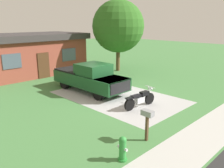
% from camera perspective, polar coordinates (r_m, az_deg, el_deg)
% --- Properties ---
extents(ground_plane, '(80.00, 80.00, 0.00)m').
position_cam_1_polar(ground_plane, '(14.48, 1.49, -3.16)').
color(ground_plane, '#457C41').
extents(driveway_pad, '(4.98, 7.93, 0.01)m').
position_cam_1_polar(driveway_pad, '(14.48, 1.49, -3.15)').
color(driveway_pad, '#ADADAD').
rests_on(driveway_pad, ground).
extents(sidewalk_strip, '(36.00, 1.80, 0.01)m').
position_cam_1_polar(sidewalk_strip, '(11.48, 24.00, -9.54)').
color(sidewalk_strip, '#B6B6B1').
rests_on(sidewalk_strip, ground).
extents(motorcycle, '(2.21, 0.70, 1.09)m').
position_cam_1_polar(motorcycle, '(12.72, 6.91, -3.64)').
color(motorcycle, black).
rests_on(motorcycle, ground).
extents(pickup_truck, '(2.06, 5.65, 1.90)m').
position_cam_1_polar(pickup_truck, '(15.55, -5.64, 1.70)').
color(pickup_truck, black).
rests_on(pickup_truck, ground).
extents(fire_hydrant, '(0.32, 0.40, 0.87)m').
position_cam_1_polar(fire_hydrant, '(8.06, 2.61, -15.56)').
color(fire_hydrant, '#2D8C38').
rests_on(fire_hydrant, ground).
extents(mailbox, '(0.26, 0.48, 1.26)m').
position_cam_1_polar(mailbox, '(9.11, 8.65, -8.06)').
color(mailbox, '#4C3823').
rests_on(mailbox, ground).
extents(shade_tree, '(4.74, 4.74, 6.47)m').
position_cam_1_polar(shade_tree, '(21.78, 1.53, 13.92)').
color(shade_tree, brown).
rests_on(shade_tree, ground).
extents(neighbor_house, '(9.60, 5.60, 3.50)m').
position_cam_1_polar(neighbor_house, '(21.98, -19.75, 7.04)').
color(neighbor_house, brown).
rests_on(neighbor_house, ground).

